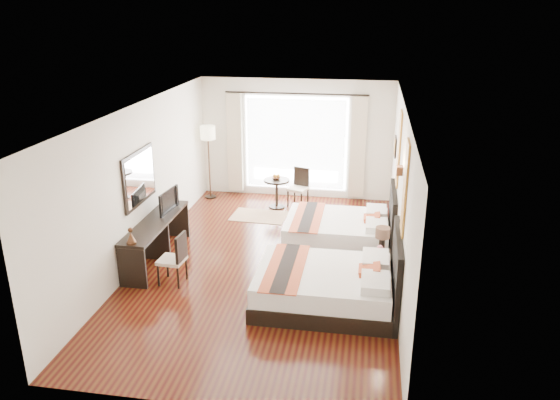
% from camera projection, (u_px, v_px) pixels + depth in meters
% --- Properties ---
extents(floor, '(4.50, 7.50, 0.01)m').
position_uv_depth(floor, '(267.00, 264.00, 9.79)').
color(floor, '#340B09').
rests_on(floor, ground).
extents(ceiling, '(4.50, 7.50, 0.02)m').
position_uv_depth(ceiling, '(265.00, 109.00, 8.85)').
color(ceiling, white).
rests_on(ceiling, wall_headboard).
extents(wall_headboard, '(0.01, 7.50, 2.80)m').
position_uv_depth(wall_headboard, '(400.00, 197.00, 8.97)').
color(wall_headboard, silver).
rests_on(wall_headboard, floor).
extents(wall_desk, '(0.01, 7.50, 2.80)m').
position_uv_depth(wall_desk, '(142.00, 183.00, 9.67)').
color(wall_desk, silver).
rests_on(wall_desk, floor).
extents(wall_window, '(4.50, 0.01, 2.80)m').
position_uv_depth(wall_window, '(296.00, 139.00, 12.79)').
color(wall_window, silver).
rests_on(wall_window, floor).
extents(wall_entry, '(4.50, 0.01, 2.80)m').
position_uv_depth(wall_entry, '(200.00, 300.00, 5.84)').
color(wall_entry, silver).
rests_on(wall_entry, floor).
extents(window_glass, '(2.40, 0.02, 2.20)m').
position_uv_depth(window_glass, '(296.00, 144.00, 12.81)').
color(window_glass, white).
rests_on(window_glass, wall_window).
extents(sheer_curtain, '(2.30, 0.02, 2.10)m').
position_uv_depth(sheer_curtain, '(296.00, 144.00, 12.76)').
color(sheer_curtain, white).
rests_on(sheer_curtain, wall_window).
extents(drape_left, '(0.35, 0.14, 2.35)m').
position_uv_depth(drape_left, '(235.00, 143.00, 12.95)').
color(drape_left, '#BFB894').
rests_on(drape_left, floor).
extents(drape_right, '(0.35, 0.14, 2.35)m').
position_uv_depth(drape_right, '(358.00, 148.00, 12.50)').
color(drape_right, '#BFB894').
rests_on(drape_right, floor).
extents(art_panel_near, '(0.03, 0.50, 1.35)m').
position_uv_depth(art_panel_near, '(405.00, 188.00, 7.67)').
color(art_panel_near, maroon).
rests_on(art_panel_near, wall_headboard).
extents(art_panel_far, '(0.03, 0.50, 1.35)m').
position_uv_depth(art_panel_far, '(399.00, 149.00, 9.75)').
color(art_panel_far, maroon).
rests_on(art_panel_far, wall_headboard).
extents(wall_sconce, '(0.10, 0.14, 0.14)m').
position_uv_depth(wall_sconce, '(399.00, 170.00, 8.59)').
color(wall_sconce, '#402617').
rests_on(wall_sconce, wall_headboard).
extents(mirror_frame, '(0.04, 1.25, 0.95)m').
position_uv_depth(mirror_frame, '(139.00, 177.00, 9.47)').
color(mirror_frame, black).
rests_on(mirror_frame, wall_desk).
extents(mirror_glass, '(0.01, 1.12, 0.82)m').
position_uv_depth(mirror_glass, '(140.00, 178.00, 9.47)').
color(mirror_glass, white).
rests_on(mirror_glass, mirror_frame).
extents(bed_near, '(2.16, 1.69, 1.22)m').
position_uv_depth(bed_near, '(330.00, 285.00, 8.38)').
color(bed_near, black).
rests_on(bed_near, floor).
extents(bed_far, '(2.06, 1.60, 1.16)m').
position_uv_depth(bed_far, '(342.00, 230.00, 10.45)').
color(bed_far, black).
rests_on(bed_far, floor).
extents(nightstand, '(0.38, 0.47, 0.45)m').
position_uv_depth(nightstand, '(379.00, 266.00, 9.19)').
color(nightstand, black).
rests_on(nightstand, floor).
extents(table_lamp, '(0.24, 0.24, 0.38)m').
position_uv_depth(table_lamp, '(383.00, 234.00, 9.12)').
color(table_lamp, black).
rests_on(table_lamp, nightstand).
extents(vase, '(0.16, 0.16, 0.14)m').
position_uv_depth(vase, '(380.00, 252.00, 8.90)').
color(vase, black).
rests_on(vase, nightstand).
extents(console_desk, '(0.50, 2.20, 0.76)m').
position_uv_depth(console_desk, '(157.00, 240.00, 9.83)').
color(console_desk, black).
rests_on(console_desk, floor).
extents(television, '(0.17, 0.73, 0.42)m').
position_uv_depth(television, '(165.00, 200.00, 10.09)').
color(television, black).
rests_on(television, console_desk).
extents(bronze_figurine, '(0.21, 0.21, 0.24)m').
position_uv_depth(bronze_figurine, '(131.00, 237.00, 8.73)').
color(bronze_figurine, '#402617').
rests_on(bronze_figurine, console_desk).
extents(desk_chair, '(0.44, 0.44, 0.89)m').
position_uv_depth(desk_chair, '(173.00, 268.00, 9.03)').
color(desk_chair, '#BBA690').
rests_on(desk_chair, floor).
extents(floor_lamp, '(0.35, 0.35, 1.74)m').
position_uv_depth(floor_lamp, '(208.00, 137.00, 12.63)').
color(floor_lamp, black).
rests_on(floor_lamp, floor).
extents(side_table, '(0.58, 0.58, 0.67)m').
position_uv_depth(side_table, '(277.00, 193.00, 12.38)').
color(side_table, black).
rests_on(side_table, floor).
extents(fruit_bowl, '(0.24, 0.24, 0.05)m').
position_uv_depth(fruit_bowl, '(276.00, 178.00, 12.27)').
color(fruit_bowl, '#4A2F1A').
rests_on(fruit_bowl, side_table).
extents(window_chair, '(0.51, 0.51, 0.87)m').
position_uv_depth(window_chair, '(298.00, 194.00, 12.55)').
color(window_chair, '#BBA690').
rests_on(window_chair, floor).
extents(jute_rug, '(1.24, 0.88, 0.01)m').
position_uv_depth(jute_rug, '(259.00, 216.00, 11.97)').
color(jute_rug, '#9D7C5E').
rests_on(jute_rug, floor).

